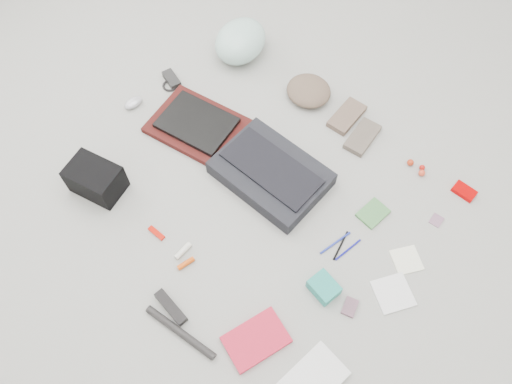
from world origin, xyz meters
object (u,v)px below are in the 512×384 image
Objects in this scene: laptop at (197,123)px; book_red at (256,340)px; camera_bag at (96,179)px; messenger_bag at (271,173)px; accordion_wallet at (324,287)px; bike_helmet at (240,41)px.

laptop reaches higher than book_red.
camera_bag reaches higher than book_red.
messenger_bag is 4.21× the size of accordion_wallet.
laptop is at bearing 164.34° from book_red.
messenger_bag is at bearing 31.39° from camera_bag.
bike_helmet reaches higher than accordion_wallet.
accordion_wallet is (0.08, 0.31, 0.02)m from book_red.
messenger_bag reaches higher than book_red.
camera_bag is (-0.11, -0.50, 0.03)m from laptop.
bike_helmet is at bearing 98.73° from laptop.
laptop is 1.00m from book_red.
bike_helmet is 1.37× the size of camera_bag.
messenger_bag reaches higher than accordion_wallet.
camera_bag is (-0.54, -0.50, 0.03)m from messenger_bag.
messenger_bag reaches higher than laptop.
accordion_wallet is (0.47, -0.27, -0.01)m from messenger_bag.
book_red is at bearing -53.84° from messenger_bag.
messenger_bag is 0.74m from camera_bag.
book_red is (0.93, -0.07, -0.06)m from camera_bag.
bike_helmet is 2.68× the size of accordion_wallet.
laptop is 0.51m from camera_bag.
camera_bag is at bearing -165.25° from book_red.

